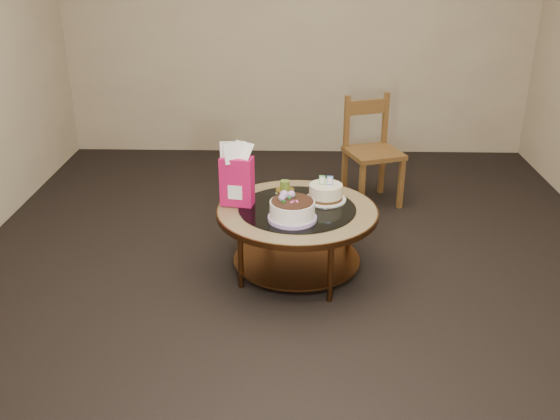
{
  "coord_description": "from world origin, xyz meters",
  "views": [
    {
      "loc": [
        -0.02,
        -3.58,
        2.03
      ],
      "look_at": [
        -0.11,
        0.02,
        0.43
      ],
      "focal_mm": 40.0,
      "sensor_mm": 36.0,
      "label": 1
    }
  ],
  "objects_px": {
    "cream_cake": "(326,193)",
    "dining_chair": "(372,150)",
    "decorated_cake": "(292,211)",
    "coffee_table": "(297,220)",
    "gift_bag": "(237,175)"
  },
  "relations": [
    {
      "from": "cream_cake",
      "to": "dining_chair",
      "type": "distance_m",
      "value": 1.16
    },
    {
      "from": "decorated_cake",
      "to": "cream_cake",
      "type": "relative_size",
      "value": 1.11
    },
    {
      "from": "decorated_cake",
      "to": "cream_cake",
      "type": "xyz_separation_m",
      "value": [
        0.21,
        0.31,
        -0.0
      ]
    },
    {
      "from": "coffee_table",
      "to": "dining_chair",
      "type": "distance_m",
      "value": 1.36
    },
    {
      "from": "decorated_cake",
      "to": "dining_chair",
      "type": "distance_m",
      "value": 1.53
    },
    {
      "from": "cream_cake",
      "to": "gift_bag",
      "type": "distance_m",
      "value": 0.59
    },
    {
      "from": "decorated_cake",
      "to": "gift_bag",
      "type": "height_order",
      "value": "gift_bag"
    },
    {
      "from": "cream_cake",
      "to": "decorated_cake",
      "type": "bearing_deg",
      "value": -117.79
    },
    {
      "from": "decorated_cake",
      "to": "cream_cake",
      "type": "height_order",
      "value": "decorated_cake"
    },
    {
      "from": "cream_cake",
      "to": "dining_chair",
      "type": "height_order",
      "value": "dining_chair"
    },
    {
      "from": "gift_bag",
      "to": "coffee_table",
      "type": "bearing_deg",
      "value": 2.4
    },
    {
      "from": "gift_bag",
      "to": "dining_chair",
      "type": "height_order",
      "value": "dining_chair"
    },
    {
      "from": "decorated_cake",
      "to": "cream_cake",
      "type": "distance_m",
      "value": 0.37
    },
    {
      "from": "dining_chair",
      "to": "cream_cake",
      "type": "bearing_deg",
      "value": -130.33
    },
    {
      "from": "decorated_cake",
      "to": "cream_cake",
      "type": "bearing_deg",
      "value": 55.21
    }
  ]
}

